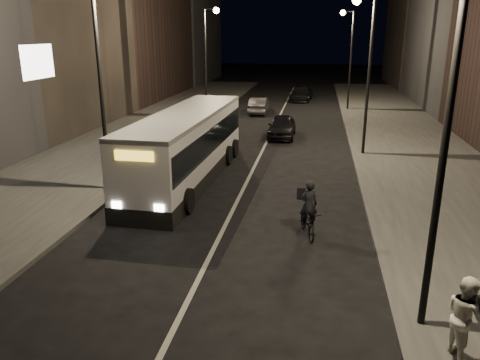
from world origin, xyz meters
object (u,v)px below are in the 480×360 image
at_px(streetlight_right_mid, 365,56).
at_px(car_mid, 259,105).
at_px(car_far, 301,93).
at_px(city_bus, 187,143).
at_px(streetlight_left_far, 209,48).
at_px(streetlight_right_near, 437,94).
at_px(car_near, 282,126).
at_px(cyclist_on_bicycle, 308,217).
at_px(pedestrian_woman, 465,316).
at_px(streetlight_right_far, 348,47).
at_px(streetlight_left_near, 105,63).

height_order(streetlight_right_mid, car_mid, streetlight_right_mid).
bearing_deg(car_far, city_bus, -93.99).
bearing_deg(streetlight_left_far, streetlight_right_near, -67.70).
bearing_deg(car_mid, car_near, 105.22).
relative_size(cyclist_on_bicycle, car_far, 0.41).
height_order(pedestrian_woman, car_far, pedestrian_woman).
bearing_deg(streetlight_left_far, car_near, -43.88).
height_order(streetlight_right_far, streetlight_left_near, same).
bearing_deg(streetlight_left_near, cyclist_on_bicycle, -21.61).
height_order(cyclist_on_bicycle, car_mid, cyclist_on_bicycle).
height_order(pedestrian_woman, car_mid, pedestrian_woman).
distance_m(streetlight_left_near, car_far, 30.58).
xyz_separation_m(city_bus, car_mid, (0.90, 18.88, -1.04)).
height_order(streetlight_right_far, car_far, streetlight_right_far).
xyz_separation_m(streetlight_left_far, car_mid, (3.50, 3.10, -4.69)).
distance_m(streetlight_left_near, city_bus, 5.01).
bearing_deg(city_bus, streetlight_left_near, -137.79).
bearing_deg(streetlight_left_far, car_mid, 41.58).
relative_size(streetlight_right_near, pedestrian_woman, 4.59).
bearing_deg(car_far, streetlight_right_near, -79.39).
relative_size(car_near, car_far, 0.85).
bearing_deg(streetlight_left_near, streetlight_left_far, 90.00).
xyz_separation_m(car_near, car_far, (0.57, 17.37, -0.00)).
distance_m(streetlight_left_near, cyclist_on_bicycle, 10.01).
xyz_separation_m(streetlight_right_near, streetlight_right_mid, (0.00, 16.00, 0.00)).
height_order(cyclist_on_bicycle, car_far, cyclist_on_bicycle).
xyz_separation_m(streetlight_left_near, streetlight_left_far, (0.00, 18.00, 0.00)).
bearing_deg(streetlight_left_near, city_bus, 40.52).
relative_size(streetlight_right_mid, pedestrian_woman, 4.59).
distance_m(car_mid, car_far, 8.96).
height_order(car_mid, car_far, car_far).
relative_size(streetlight_left_far, car_far, 1.67).
bearing_deg(cyclist_on_bicycle, streetlight_left_near, 143.18).
bearing_deg(streetlight_right_near, streetlight_left_far, 112.30).
relative_size(streetlight_left_near, pedestrian_woman, 4.59).
bearing_deg(streetlight_right_near, car_mid, 103.84).
relative_size(streetlight_left_far, pedestrian_woman, 4.59).
xyz_separation_m(cyclist_on_bicycle, car_mid, (-4.72, 24.36, 0.01)).
bearing_deg(car_mid, pedestrian_woman, 103.78).
height_order(streetlight_right_far, pedestrian_woman, streetlight_right_far).
height_order(streetlight_left_near, streetlight_left_far, same).
bearing_deg(streetlight_right_near, car_far, 96.04).
xyz_separation_m(cyclist_on_bicycle, pedestrian_woman, (3.29, -5.75, 0.38)).
distance_m(streetlight_right_mid, pedestrian_woman, 17.56).
distance_m(city_bus, pedestrian_woman, 14.34).
bearing_deg(streetlight_left_near, car_near, 63.13).
height_order(cyclist_on_bicycle, car_near, cyclist_on_bicycle).
height_order(city_bus, car_near, city_bus).
height_order(streetlight_right_near, pedestrian_woman, streetlight_right_near).
height_order(streetlight_right_mid, car_far, streetlight_right_mid).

